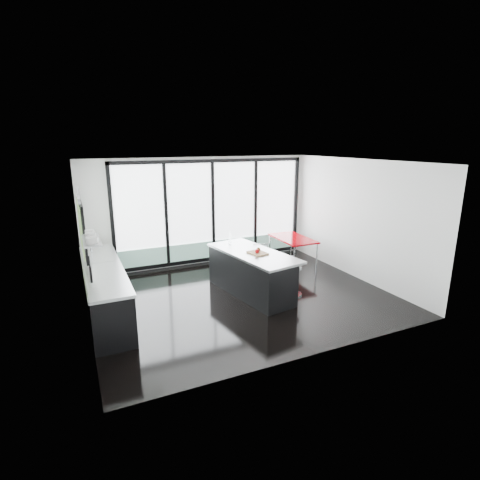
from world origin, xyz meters
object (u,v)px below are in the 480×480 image
bar_stool_far (261,270)px  red_table (292,251)px  bar_stool_near (293,281)px  island (250,273)px

bar_stool_far → red_table: 1.75m
bar_stool_near → red_table: (1.09, 1.75, 0.05)m
island → bar_stool_near: (0.79, -0.44, -0.15)m
island → bar_stool_near: size_ratio=3.79×
island → bar_stool_far: size_ratio=3.30×
bar_stool_near → bar_stool_far: (-0.36, 0.77, 0.05)m
island → red_table: island is taller
island → bar_stool_far: bearing=36.9°
island → bar_stool_far: (0.44, 0.33, -0.11)m
island → red_table: bearing=34.8°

